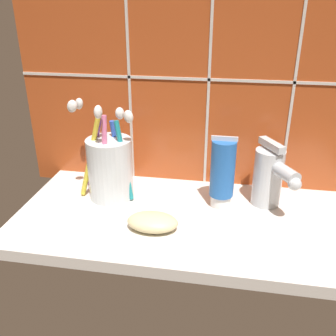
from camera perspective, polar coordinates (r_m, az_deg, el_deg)
sink_counter at (r=65.23cm, az=3.21°, el=-8.06°), size 59.55×28.34×2.00cm
tile_wall_backsplash at (r=69.58cm, az=5.32°, el=19.23°), size 69.55×1.72×59.50cm
toothbrush_cup at (r=68.85cm, az=-8.89°, el=0.27°), size 13.28×9.65×18.56cm
toothpaste_tube at (r=65.38cm, az=8.29°, el=-0.71°), size 4.44×4.23×13.17cm
sink_faucet at (r=67.64cm, az=15.29°, el=-1.17°), size 7.19×10.19×11.92cm
soap_bar at (r=60.57cm, az=-2.38°, el=-8.22°), size 8.23×5.26×2.71cm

